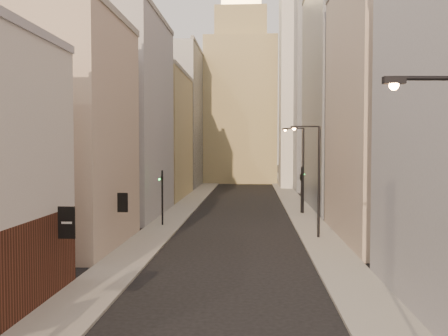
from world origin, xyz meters
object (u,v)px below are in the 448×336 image
at_px(white_tower, 303,79).
at_px(traffic_light_left, 162,187).
at_px(traffic_light_right, 301,178).
at_px(clock_tower, 241,94).
at_px(streetlamp_mid, 316,175).
at_px(streetlamp_far, 301,165).

distance_m(white_tower, traffic_light_left, 48.42).
bearing_deg(traffic_light_left, traffic_light_right, -126.35).
bearing_deg(traffic_light_right, white_tower, -109.19).
bearing_deg(traffic_light_right, clock_tower, -94.43).
height_order(clock_tower, streetlamp_mid, clock_tower).
bearing_deg(streetlamp_far, clock_tower, 121.68).
bearing_deg(streetlamp_mid, traffic_light_left, 154.32).
xyz_separation_m(clock_tower, streetlamp_far, (7.38, -48.21, -12.46)).
height_order(clock_tower, white_tower, clock_tower).
height_order(traffic_light_left, traffic_light_right, same).
bearing_deg(white_tower, streetlamp_far, -96.03).
xyz_separation_m(white_tower, streetlamp_far, (-3.62, -34.21, -13.43)).
bearing_deg(white_tower, streetlamp_mid, -94.55).
bearing_deg(traffic_light_right, streetlamp_far, 48.67).
height_order(clock_tower, streetlamp_far, clock_tower).
height_order(streetlamp_far, traffic_light_left, streetlamp_far).
bearing_deg(streetlamp_far, streetlamp_mid, -67.93).
xyz_separation_m(clock_tower, streetlamp_mid, (7.17, -62.14, -12.66)).
distance_m(clock_tower, traffic_light_right, 50.59).
relative_size(streetlamp_far, traffic_light_right, 1.81).
height_order(clock_tower, traffic_light_left, clock_tower).
distance_m(streetlamp_far, traffic_light_right, 1.35).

